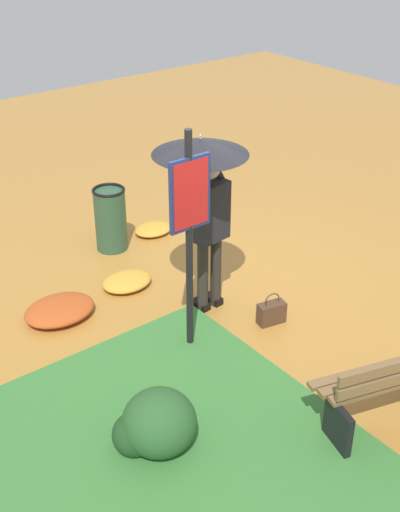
{
  "coord_description": "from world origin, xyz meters",
  "views": [
    {
      "loc": [
        4.12,
        4.97,
        4.16
      ],
      "look_at": [
        0.52,
        0.31,
        0.85
      ],
      "focal_mm": 46.97,
      "sensor_mm": 36.0,
      "label": 1
    }
  ],
  "objects_px": {
    "person_with_umbrella": "(204,180)",
    "handbag": "(271,313)",
    "trash_bin": "(111,219)",
    "info_sign_post": "(190,219)",
    "park_bench": "(394,382)"
  },
  "relations": [
    {
      "from": "person_with_umbrella",
      "to": "handbag",
      "type": "bearing_deg",
      "value": 123.07
    },
    {
      "from": "trash_bin",
      "to": "handbag",
      "type": "bearing_deg",
      "value": 100.83
    },
    {
      "from": "info_sign_post",
      "to": "park_bench",
      "type": "height_order",
      "value": "info_sign_post"
    },
    {
      "from": "park_bench",
      "to": "handbag",
      "type": "bearing_deg",
      "value": -96.07
    },
    {
      "from": "handbag",
      "to": "info_sign_post",
      "type": "bearing_deg",
      "value": -11.9
    },
    {
      "from": "info_sign_post",
      "to": "handbag",
      "type": "relative_size",
      "value": 6.22
    },
    {
      "from": "handbag",
      "to": "trash_bin",
      "type": "height_order",
      "value": "trash_bin"
    },
    {
      "from": "person_with_umbrella",
      "to": "park_bench",
      "type": "bearing_deg",
      "value": 95.69
    },
    {
      "from": "info_sign_post",
      "to": "trash_bin",
      "type": "bearing_deg",
      "value": -101.32
    },
    {
      "from": "person_with_umbrella",
      "to": "info_sign_post",
      "type": "bearing_deg",
      "value": 40.46
    },
    {
      "from": "person_with_umbrella",
      "to": "park_bench",
      "type": "distance_m",
      "value": 2.63
    },
    {
      "from": "info_sign_post",
      "to": "handbag",
      "type": "bearing_deg",
      "value": 168.1
    },
    {
      "from": "person_with_umbrella",
      "to": "park_bench",
      "type": "relative_size",
      "value": 1.42
    },
    {
      "from": "handbag",
      "to": "park_bench",
      "type": "xyz_separation_m",
      "value": [
        0.18,
        1.71,
        0.28
      ]
    },
    {
      "from": "handbag",
      "to": "park_bench",
      "type": "bearing_deg",
      "value": 83.93
    }
  ]
}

